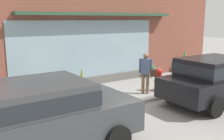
# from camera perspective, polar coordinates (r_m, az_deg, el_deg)

# --- Properties ---
(ground_plane) EXTENTS (60.00, 60.00, 0.00)m
(ground_plane) POSITION_cam_1_polar(r_m,az_deg,el_deg) (9.40, 7.29, -6.44)
(ground_plane) COLOR gray
(curb_strip) EXTENTS (14.00, 0.24, 0.12)m
(curb_strip) POSITION_cam_1_polar(r_m,az_deg,el_deg) (9.24, 8.12, -6.38)
(curb_strip) COLOR #B2B2AD
(curb_strip) RESTS_ON ground_plane
(storefront) EXTENTS (14.00, 0.81, 4.56)m
(storefront) POSITION_cam_1_polar(r_m,az_deg,el_deg) (11.56, -2.95, 8.21)
(storefront) COLOR brown
(storefront) RESTS_ON ground_plane
(fire_hydrant) EXTENTS (0.42, 0.39, 0.91)m
(fire_hydrant) POSITION_cam_1_polar(r_m,az_deg,el_deg) (10.52, 10.15, -2.03)
(fire_hydrant) COLOR red
(fire_hydrant) RESTS_ON ground_plane
(pedestrian_with_handbag) EXTENTS (0.50, 0.55, 1.57)m
(pedestrian_with_handbag) POSITION_cam_1_polar(r_m,az_deg,el_deg) (9.93, 7.49, -0.08)
(pedestrian_with_handbag) COLOR brown
(pedestrian_with_handbag) RESTS_ON ground_plane
(parked_car_black) EXTENTS (4.09, 1.99, 1.55)m
(parked_car_black) POSITION_cam_1_polar(r_m,az_deg,el_deg) (9.47, 21.66, -1.50)
(parked_car_black) COLOR black
(parked_car_black) RESTS_ON ground_plane
(parked_car_dark_gray) EXTENTS (4.06, 2.15, 1.54)m
(parked_car_dark_gray) POSITION_cam_1_polar(r_m,az_deg,el_deg) (5.74, -15.56, -9.07)
(parked_car_dark_gray) COLOR #383A3D
(parked_car_dark_gray) RESTS_ON ground_plane
(potted_plant_doorstep) EXTENTS (0.48, 0.48, 1.19)m
(potted_plant_doorstep) POSITION_cam_1_polar(r_m,az_deg,el_deg) (14.46, 15.54, 1.76)
(potted_plant_doorstep) COLOR #4C4C51
(potted_plant_doorstep) RESTS_ON ground_plane
(potted_plant_by_entrance) EXTENTS (0.32, 0.32, 0.93)m
(potted_plant_by_entrance) POSITION_cam_1_polar(r_m,az_deg,el_deg) (10.43, -6.55, -2.13)
(potted_plant_by_entrance) COLOR #4C4C51
(potted_plant_by_entrance) RESTS_ON ground_plane
(potted_plant_low_front) EXTENTS (0.38, 0.38, 0.66)m
(potted_plant_low_front) POSITION_cam_1_polar(r_m,az_deg,el_deg) (10.10, -17.16, -3.59)
(potted_plant_low_front) COLOR #4C4C51
(potted_plant_low_front) RESTS_ON ground_plane
(potted_plant_near_hydrant) EXTENTS (0.35, 0.35, 0.65)m
(potted_plant_near_hydrant) POSITION_cam_1_polar(r_m,az_deg,el_deg) (12.91, 8.59, -0.06)
(potted_plant_near_hydrant) COLOR #B7B2A3
(potted_plant_near_hydrant) RESTS_ON ground_plane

